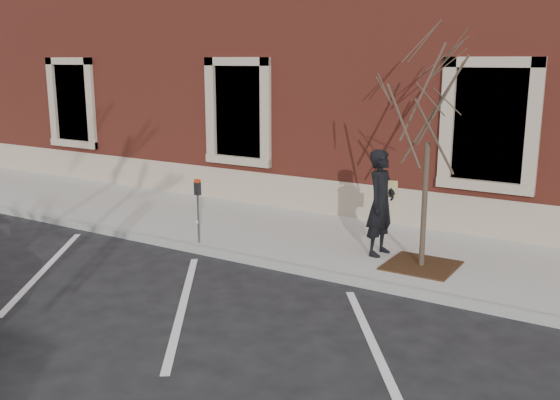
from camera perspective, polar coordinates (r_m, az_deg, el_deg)
The scene contains 9 objects.
ground at distance 11.38m, azimuth -1.61°, elevation -5.98°, with size 120.00×120.00×0.00m, color #28282B.
sidewalk_near at distance 12.78m, azimuth 2.73°, elevation -3.52°, with size 40.00×3.50×0.15m, color beige.
curb_near at distance 11.31m, azimuth -1.75°, elevation -5.69°, with size 40.00×0.12×0.15m, color #9E9E99.
parking_stripes at distance 9.73m, azimuth -8.86°, elevation -9.43°, with size 28.00×4.40×0.01m, color silver, non-canonical shape.
building_civic at distance 17.75m, azimuth 12.63°, elevation 13.56°, with size 40.00×8.62×8.00m.
man at distance 11.40m, azimuth 9.22°, elevation -0.26°, with size 0.71×0.46×1.94m, color black.
parking_meter at distance 12.10m, azimuth -7.53°, elevation 0.09°, with size 0.11×0.09×1.26m.
tree_grate at distance 11.12m, azimuth 12.78°, elevation -5.86°, with size 1.16×1.16×0.03m, color #442615.
sapling at distance 10.59m, azimuth 13.51°, elevation 8.33°, with size 2.36×2.36×3.93m.
Camera 1 is at (5.96, -8.98, 3.65)m, focal length 40.00 mm.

